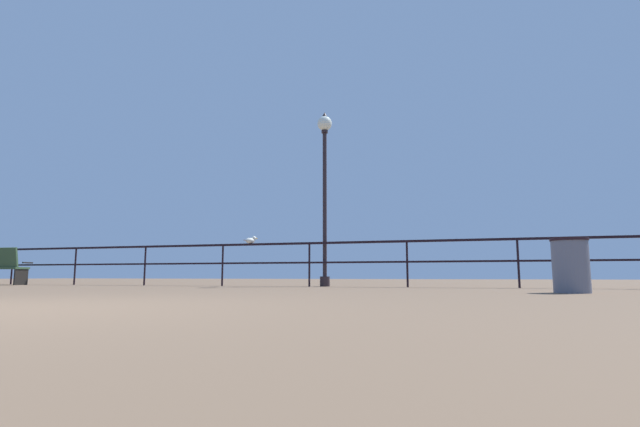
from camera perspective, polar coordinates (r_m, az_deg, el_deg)
pier_railing at (r=10.61m, az=-1.28°, el=-4.81°), size 25.93×0.05×0.98m
lamppost_center at (r=10.95m, az=0.57°, el=5.15°), size 0.34×0.34×4.03m
seagull_on_rail at (r=11.18m, az=-8.32°, el=-3.18°), size 0.26×0.34×0.18m
trash_bin at (r=7.52m, az=27.90°, el=-5.51°), size 0.50×0.50×0.77m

